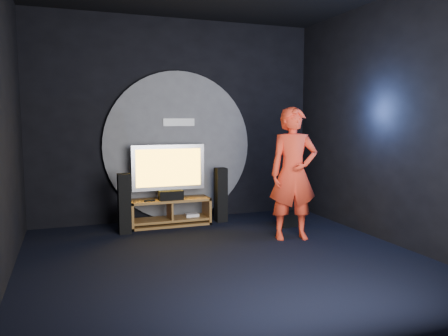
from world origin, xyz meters
The scene contains 13 objects.
floor centered at (0.00, 0.00, 0.00)m, with size 5.00×5.00×0.00m, color black.
back_wall centered at (0.00, 2.50, 1.75)m, with size 5.00×0.04×3.50m, color black.
front_wall centered at (0.00, -2.50, 1.75)m, with size 5.00×0.04×3.50m, color black.
right_wall centered at (2.50, 0.00, 1.75)m, with size 0.04×5.00×3.50m, color black.
wall_disc_panel centered at (0.00, 2.44, 1.30)m, with size 2.60×0.11×2.60m.
media_console centered at (-0.25, 2.05, 0.20)m, with size 1.33×0.45×0.45m.
tv centered at (-0.26, 2.12, 0.94)m, with size 1.23×0.22×0.90m.
center_speaker centered at (-0.26, 1.95, 0.53)m, with size 0.40×0.15×0.15m, color black.
remote centered at (-0.62, 1.93, 0.46)m, with size 0.18×0.05×0.02m, color black.
tower_speaker_left centered at (-1.04, 1.77, 0.47)m, with size 0.19×0.21×0.94m, color black.
tower_speaker_right centered at (0.64, 2.02, 0.47)m, with size 0.19×0.21×0.94m, color black.
subwoofer centered at (1.57, 1.33, 0.15)m, with size 0.26×0.26×0.29m, color black.
player centered at (1.28, 0.62, 0.98)m, with size 0.71×0.47×1.95m, color red.
Camera 1 is at (-1.84, -5.02, 1.77)m, focal length 35.00 mm.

